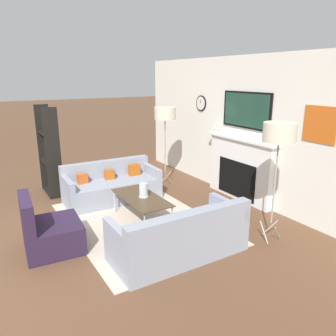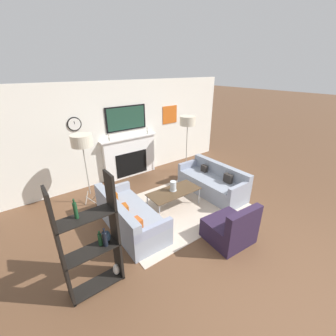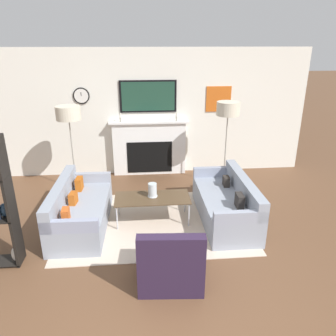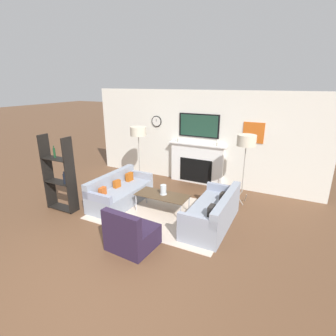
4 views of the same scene
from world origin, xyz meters
name	(u,v)px [view 2 (image 2 of 4)]	position (x,y,z in m)	size (l,w,h in m)	color
ground_plane	(263,270)	(0.00, 0.00, 0.00)	(60.00, 60.00, 0.00)	brown
fireplace_wall	(127,136)	(0.00, 4.49, 1.22)	(6.92, 0.28, 2.70)	white
area_rug	(176,207)	(0.00, 2.22, 0.01)	(3.03, 2.14, 0.01)	beige
couch_left	(129,217)	(-1.21, 2.23, 0.27)	(0.82, 1.79, 0.73)	#8F97A5
couch_right	(213,183)	(1.20, 2.22, 0.27)	(0.78, 1.80, 0.73)	#8F97A5
armchair	(231,229)	(0.12, 0.78, 0.26)	(0.83, 0.80, 0.81)	#2A1C35
coffee_table	(174,192)	(-0.03, 2.28, 0.41)	(1.22, 0.56, 0.43)	#4C3823
hurricane_candle	(173,186)	(-0.02, 2.32, 0.53)	(0.16, 0.16, 0.23)	silver
floor_lamp_left	(82,141)	(-1.51, 3.61, 1.55)	(0.46, 0.46, 1.70)	#9E998E
floor_lamp_right	(188,121)	(1.51, 3.61, 1.58)	(0.45, 0.45, 1.74)	#9E998E
shelf_unit	(92,243)	(-2.20, 1.34, 0.81)	(0.78, 0.28, 1.78)	black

